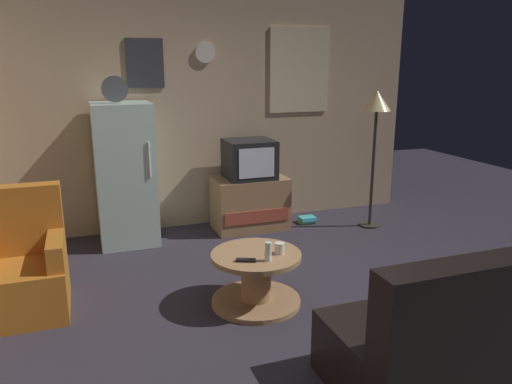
% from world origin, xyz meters
% --- Properties ---
extents(ground_plane, '(12.00, 12.00, 0.00)m').
position_xyz_m(ground_plane, '(0.00, 0.00, 0.00)').
color(ground_plane, '#2D2833').
extents(wall_with_art, '(5.20, 0.12, 2.72)m').
position_xyz_m(wall_with_art, '(0.01, 2.45, 1.37)').
color(wall_with_art, tan).
rests_on(wall_with_art, ground_plane).
extents(fridge, '(0.60, 0.62, 1.77)m').
position_xyz_m(fridge, '(-0.98, 2.06, 0.75)').
color(fridge, silver).
rests_on(fridge, ground_plane).
extents(tv_stand, '(0.84, 0.53, 0.61)m').
position_xyz_m(tv_stand, '(0.41, 2.05, 0.30)').
color(tv_stand, '#9E754C').
rests_on(tv_stand, ground_plane).
extents(crt_tv, '(0.54, 0.51, 0.44)m').
position_xyz_m(crt_tv, '(0.40, 2.05, 0.83)').
color(crt_tv, black).
rests_on(crt_tv, tv_stand).
extents(standing_lamp, '(0.32, 0.32, 1.59)m').
position_xyz_m(standing_lamp, '(1.78, 1.63, 1.36)').
color(standing_lamp, '#332D28').
rests_on(standing_lamp, ground_plane).
extents(coffee_table, '(0.72, 0.72, 0.43)m').
position_xyz_m(coffee_table, '(-0.16, 0.24, 0.22)').
color(coffee_table, '#9E754C').
rests_on(coffee_table, ground_plane).
extents(wine_glass, '(0.05, 0.05, 0.15)m').
position_xyz_m(wine_glass, '(-0.13, 0.06, 0.51)').
color(wine_glass, silver).
rests_on(wine_glass, coffee_table).
extents(mug_ceramic_white, '(0.08, 0.08, 0.09)m').
position_xyz_m(mug_ceramic_white, '(0.01, 0.17, 0.48)').
color(mug_ceramic_white, silver).
rests_on(mug_ceramic_white, coffee_table).
extents(remote_control, '(0.16, 0.10, 0.02)m').
position_xyz_m(remote_control, '(-0.29, 0.11, 0.44)').
color(remote_control, black).
rests_on(remote_control, coffee_table).
extents(armchair, '(0.68, 0.68, 0.96)m').
position_xyz_m(armchair, '(-1.92, 0.76, 0.34)').
color(armchair, '#B2661E').
rests_on(armchair, ground_plane).
extents(couch, '(1.70, 0.80, 0.92)m').
position_xyz_m(couch, '(0.73, -1.15, 0.31)').
color(couch, black).
rests_on(couch, ground_plane).
extents(book_stack, '(0.20, 0.17, 0.07)m').
position_xyz_m(book_stack, '(1.13, 1.99, 0.04)').
color(book_stack, '#78B13A').
rests_on(book_stack, ground_plane).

